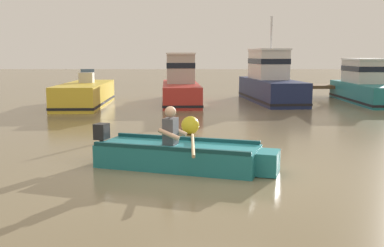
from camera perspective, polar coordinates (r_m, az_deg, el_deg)
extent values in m
plane|color=#7A6B4C|center=(8.41, 2.16, -6.11)|extent=(120.00, 120.00, 0.00)
cube|color=brown|center=(24.76, 21.14, 4.47)|extent=(11.90, 1.50, 0.16)
cylinder|color=#4D3924|center=(22.63, 8.55, 4.72)|extent=(0.24, 0.24, 1.18)
cylinder|color=#4D3924|center=(25.42, 20.56, 4.42)|extent=(0.24, 0.24, 0.94)
cube|color=#1E727A|center=(8.65, -2.00, -4.20)|extent=(3.29, 1.98, 0.44)
cube|color=#1E727A|center=(8.25, 9.46, -4.95)|extent=(0.56, 0.70, 0.42)
cube|color=#103F43|center=(9.07, -0.94, -1.97)|extent=(2.92, 0.99, 0.08)
cube|color=#103F43|center=(8.13, -3.20, -3.25)|extent=(2.92, 0.99, 0.08)
cube|color=teal|center=(8.64, -2.63, -2.99)|extent=(0.57, 1.05, 0.06)
cylinder|color=black|center=(9.30, -11.65, -3.13)|extent=(0.13, 0.13, 0.54)
cube|color=black|center=(9.24, -11.71, -1.00)|extent=(0.31, 0.34, 0.32)
cube|color=#4C4C51|center=(8.60, -2.96, -1.01)|extent=(0.31, 0.39, 0.52)
sphere|color=tan|center=(8.55, -2.98, 1.50)|extent=(0.22, 0.22, 0.22)
cylinder|color=tan|center=(8.79, -2.15, -0.92)|extent=(0.43, 0.21, 0.23)
cylinder|color=tan|center=(8.39, -3.16, -1.41)|extent=(0.43, 0.21, 0.23)
cylinder|color=tan|center=(8.34, -0.08, -2.71)|extent=(0.08, 2.00, 0.06)
cube|color=gold|center=(19.59, -13.73, 3.63)|extent=(1.86, 5.48, 0.97)
cube|color=black|center=(19.62, -13.70, 2.72)|extent=(1.90, 5.52, 0.10)
cube|color=beige|center=(19.94, -13.57, 5.75)|extent=(0.61, 0.52, 0.44)
cube|color=slate|center=(20.19, -13.44, 6.30)|extent=(0.60, 0.06, 0.36)
cube|color=#B72D28|center=(20.23, -1.67, 3.93)|extent=(1.90, 5.96, 0.89)
cube|color=black|center=(20.26, -1.66, 3.11)|extent=(1.94, 6.00, 0.10)
cube|color=#B2ADA3|center=(20.70, -1.73, 7.06)|extent=(1.36, 2.53, 1.29)
cube|color=black|center=(20.69, -1.73, 7.51)|extent=(1.40, 2.57, 0.24)
cube|color=white|center=(20.69, -1.74, 8.95)|extent=(1.43, 2.66, 0.08)
cube|color=#19234C|center=(20.97, 9.86, 4.18)|extent=(2.34, 6.11, 1.04)
cube|color=black|center=(20.99, 9.84, 3.26)|extent=(2.38, 6.15, 0.10)
cube|color=silver|center=(21.42, 9.55, 7.45)|extent=(1.60, 2.63, 1.33)
cube|color=black|center=(21.42, 9.56, 7.89)|extent=(1.63, 2.66, 0.24)
cube|color=white|center=(21.42, 9.60, 9.33)|extent=(1.67, 2.76, 0.08)
cylinder|color=silver|center=(21.05, 9.89, 9.51)|extent=(0.10, 0.10, 2.86)
cube|color=#1E727A|center=(21.84, 21.24, 3.68)|extent=(1.67, 5.84, 0.88)
cube|color=black|center=(21.87, 21.19, 2.94)|extent=(1.71, 5.89, 0.10)
cube|color=beige|center=(22.28, 20.90, 6.26)|extent=(1.28, 2.46, 1.04)
cube|color=black|center=(22.28, 20.92, 6.60)|extent=(1.31, 2.49, 0.24)
cube|color=white|center=(22.27, 20.98, 7.71)|extent=(1.34, 2.59, 0.08)
sphere|color=yellow|center=(12.20, -0.41, -0.22)|extent=(0.50, 0.50, 0.50)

